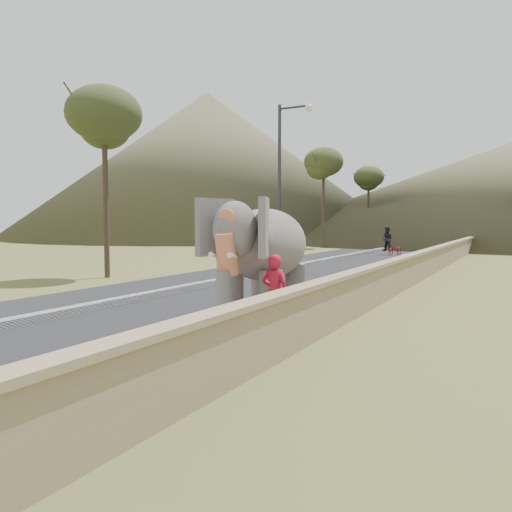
% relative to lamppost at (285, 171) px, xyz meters
% --- Properties ---
extents(ground, '(160.00, 160.00, 0.00)m').
position_rel_lamppost_xyz_m(ground, '(4.69, -12.19, -4.87)').
color(ground, olive).
rests_on(ground, ground).
extents(road, '(7.00, 120.00, 0.03)m').
position_rel_lamppost_xyz_m(road, '(-0.31, -2.19, -4.86)').
color(road, black).
rests_on(road, ground).
extents(median, '(0.35, 120.00, 0.22)m').
position_rel_lamppost_xyz_m(median, '(-0.31, -2.19, -4.76)').
color(median, black).
rests_on(median, ground).
extents(walkway, '(3.00, 120.00, 0.15)m').
position_rel_lamppost_xyz_m(walkway, '(4.69, -2.19, -4.80)').
color(walkway, '#9E9687').
rests_on(walkway, ground).
extents(parapet, '(0.30, 120.00, 1.10)m').
position_rel_lamppost_xyz_m(parapet, '(6.34, -2.19, -4.32)').
color(parapet, tan).
rests_on(parapet, ground).
extents(lamppost, '(1.76, 0.36, 8.00)m').
position_rel_lamppost_xyz_m(lamppost, '(0.00, 0.00, 0.00)').
color(lamppost, '#28282C').
rests_on(lamppost, ground).
extents(signboard, '(0.60, 0.08, 2.40)m').
position_rel_lamppost_xyz_m(signboard, '(0.19, -0.56, -3.23)').
color(signboard, '#2D2D33').
rests_on(signboard, ground).
extents(hill_left, '(60.00, 60.00, 22.00)m').
position_rel_lamppost_xyz_m(hill_left, '(-33.31, 42.81, 6.13)').
color(hill_left, brown).
rests_on(hill_left, ground).
extents(elephant_and_man, '(2.38, 3.99, 2.78)m').
position_rel_lamppost_xyz_m(elephant_and_man, '(4.71, -11.13, -3.34)').
color(elephant_and_man, slate).
rests_on(elephant_and_man, ground).
extents(motorcyclist, '(1.64, 1.69, 2.06)m').
position_rel_lamppost_xyz_m(motorcyclist, '(1.66, 14.33, -4.02)').
color(motorcyclist, maroon).
rests_on(motorcyclist, ground).
extents(trees, '(48.06, 42.41, 9.31)m').
position_rel_lamppost_xyz_m(trees, '(7.65, 19.63, -0.76)').
color(trees, '#473828').
rests_on(trees, ground).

